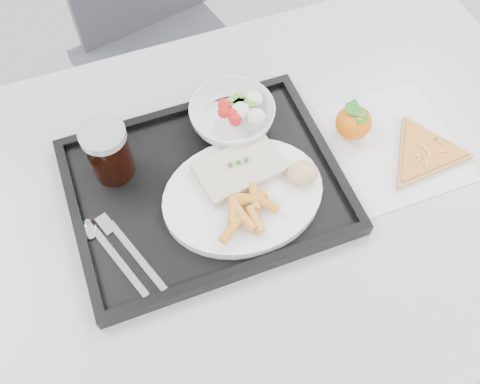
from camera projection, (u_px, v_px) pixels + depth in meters
The scene contains 14 objects.
table at pixel (251, 213), 0.97m from camera, with size 1.20×0.80×0.75m.
chair at pixel (159, 28), 1.42m from camera, with size 0.50×0.50×0.93m.
tray at pixel (206, 187), 0.91m from camera, with size 0.45×0.35×0.03m.
dinner_plate at pixel (243, 195), 0.88m from camera, with size 0.27×0.27×0.02m.
fish_fillet at pixel (239, 169), 0.89m from camera, with size 0.15×0.10×0.03m.
bread_roll at pixel (302, 173), 0.88m from camera, with size 0.06×0.05×0.03m.
salad_bowl at pixel (232, 116), 0.95m from camera, with size 0.15×0.15×0.05m.
cola_glass at pixel (108, 151), 0.87m from camera, with size 0.08×0.08×0.11m.
cutlery at pixel (113, 245), 0.84m from camera, with size 0.11×0.17×0.01m.
napkin at pixel (386, 147), 0.96m from camera, with size 0.25×0.24×0.00m.
tangerine at pixel (354, 122), 0.95m from camera, with size 0.08×0.08×0.07m.
pizza_slice at pixel (425, 153), 0.94m from camera, with size 0.26×0.26×0.02m.
carrot_pile at pixel (247, 209), 0.84m from camera, with size 0.11×0.09×0.02m.
salad_contents at pixel (241, 110), 0.94m from camera, with size 0.09×0.08×0.03m.
Camera 1 is at (-0.18, -0.13, 1.54)m, focal length 40.00 mm.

